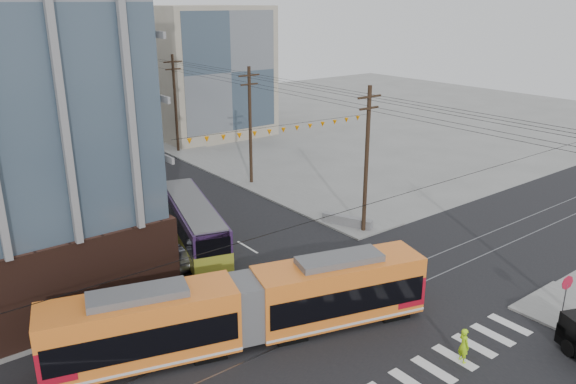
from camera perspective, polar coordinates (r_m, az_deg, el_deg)
name	(u,v)px	position (r m, az deg, el deg)	size (l,w,h in m)	color
ground	(397,336)	(30.72, 11.04, -14.14)	(160.00, 160.00, 0.00)	slate
bg_bldg_ne_near	(202,71)	(74.31, -8.74, 12.05)	(14.00, 14.00, 16.00)	gray
bg_bldg_ne_far	(150,65)	(93.09, -13.81, 12.45)	(16.00, 16.00, 14.00)	#8C99A5
utility_pole_far	(123,89)	(78.63, -16.40, 10.04)	(0.30, 0.30, 11.00)	black
streetcar	(246,309)	(28.88, -4.29, -11.74)	(19.47, 2.74, 3.75)	orange
city_bus	(193,223)	(40.26, -9.62, -3.13)	(2.53, 11.70, 3.31)	#341D4A
parked_car_silver	(169,256)	(37.85, -12.00, -6.36)	(1.45, 4.17, 1.37)	#8D90A1
parked_car_white	(141,236)	(41.49, -14.72, -4.30)	(1.87, 4.59, 1.33)	silver
parked_car_grey	(123,221)	(44.79, -16.42, -2.83)	(1.95, 4.22, 1.17)	#51575F
pedestrian	(464,345)	(29.12, 17.42, -14.63)	(0.66, 0.43, 1.80)	#AFF016
stop_sign	(564,302)	(33.81, 26.24, -9.97)	(0.82, 0.82, 2.71)	red
jersey_barrier	(347,221)	(43.61, 6.02, -2.98)	(0.91, 4.03, 0.81)	gray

